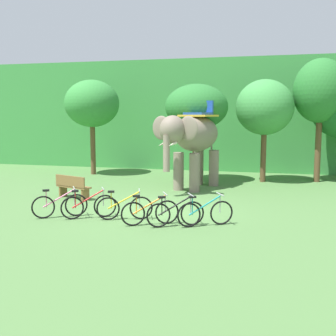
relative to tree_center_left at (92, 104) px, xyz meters
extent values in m
plane|color=#4C753D|center=(5.38, -7.24, -3.73)|extent=(80.00, 80.00, 0.00)
cube|color=#3D8E42|center=(5.38, 5.79, -0.59)|extent=(36.00, 6.00, 6.28)
cylinder|color=brown|center=(0.00, 0.00, -2.41)|extent=(0.26, 0.26, 2.64)
ellipsoid|color=#338438|center=(0.00, 0.00, 0.02)|extent=(2.86, 2.86, 2.46)
cylinder|color=brown|center=(5.75, -0.95, -2.44)|extent=(0.35, 0.35, 2.58)
ellipsoid|color=#28702D|center=(5.75, -0.95, -0.19)|extent=(2.96, 2.96, 2.13)
cylinder|color=brown|center=(8.86, -0.31, -2.55)|extent=(0.26, 0.26, 2.35)
ellipsoid|color=#3D8E42|center=(8.86, -0.31, -0.21)|extent=(2.68, 2.68, 2.58)
cylinder|color=brown|center=(11.35, 0.31, -2.26)|extent=(0.28, 0.28, 2.94)
ellipsoid|color=#28702D|center=(11.35, 0.31, 0.55)|extent=(2.50, 2.50, 2.97)
ellipsoid|color=gray|center=(6.11, -2.70, -1.38)|extent=(2.23, 3.19, 1.50)
cylinder|color=gray|center=(6.20, -3.68, -2.93)|extent=(0.44, 0.44, 1.60)
cylinder|color=gray|center=(5.46, -3.44, -2.93)|extent=(0.44, 0.44, 1.60)
cylinder|color=gray|center=(6.75, -1.97, -2.93)|extent=(0.44, 0.44, 1.60)
cylinder|color=gray|center=(6.02, -1.73, -2.93)|extent=(0.44, 0.44, 1.60)
ellipsoid|color=gray|center=(5.49, -4.60, -1.13)|extent=(1.29, 1.35, 1.10)
ellipsoid|color=gray|center=(6.13, -4.65, -1.08)|extent=(0.85, 0.41, 0.96)
ellipsoid|color=gray|center=(4.95, -4.27, -1.08)|extent=(0.85, 0.41, 0.96)
cylinder|color=gray|center=(5.35, -5.03, -2.03)|extent=(0.26, 0.26, 1.40)
cone|color=beige|center=(5.58, -5.05, -1.68)|extent=(0.29, 0.57, 0.21)
cone|color=beige|center=(5.16, -4.92, -1.68)|extent=(0.29, 0.57, 0.21)
cube|color=gold|center=(6.14, -2.61, -0.60)|extent=(1.67, 1.65, 0.08)
cube|color=#1E4799|center=(6.14, -2.61, -0.51)|extent=(1.20, 1.32, 0.10)
cube|color=#1E4799|center=(6.29, -2.13, -0.23)|extent=(0.89, 0.37, 0.56)
cylinder|color=gray|center=(6.55, -1.35, -1.83)|extent=(0.08, 0.08, 0.90)
torus|color=black|center=(2.52, -9.22, -3.37)|extent=(0.62, 0.43, 0.71)
torus|color=black|center=(3.36, -8.68, -3.37)|extent=(0.62, 0.43, 0.71)
cylinder|color=pink|center=(2.92, -8.96, -3.12)|extent=(0.84, 0.56, 0.54)
cylinder|color=pink|center=(2.61, -9.17, -3.11)|extent=(0.03, 0.03, 0.52)
cube|color=black|center=(2.61, -9.17, -2.85)|extent=(0.22, 0.19, 0.06)
cylinder|color=#9E9EA3|center=(3.32, -8.71, -3.09)|extent=(0.03, 0.03, 0.55)
cylinder|color=#9E9EA3|center=(3.32, -8.71, -2.82)|extent=(0.31, 0.45, 0.03)
torus|color=black|center=(3.44, -9.09, -3.37)|extent=(0.63, 0.41, 0.71)
torus|color=black|center=(4.29, -8.57, -3.37)|extent=(0.63, 0.41, 0.71)
cylinder|color=red|center=(3.84, -8.84, -3.12)|extent=(0.85, 0.54, 0.54)
cylinder|color=red|center=(3.52, -9.04, -3.11)|extent=(0.03, 0.03, 0.52)
cube|color=black|center=(3.52, -9.04, -2.85)|extent=(0.22, 0.19, 0.06)
cylinder|color=#9E9EA3|center=(4.25, -8.60, -3.09)|extent=(0.03, 0.03, 0.55)
cylinder|color=#9E9EA3|center=(4.25, -8.60, -2.82)|extent=(0.30, 0.46, 0.03)
torus|color=black|center=(4.53, -8.90, -3.37)|extent=(0.69, 0.29, 0.71)
torus|color=black|center=(5.47, -8.56, -3.37)|extent=(0.69, 0.29, 0.71)
cylinder|color=yellow|center=(4.97, -8.74, -3.12)|extent=(0.93, 0.37, 0.54)
cylinder|color=yellow|center=(4.62, -8.86, -3.11)|extent=(0.03, 0.03, 0.52)
cube|color=black|center=(4.62, -8.86, -2.85)|extent=(0.22, 0.16, 0.06)
cylinder|color=#9E9EA3|center=(5.42, -8.58, -3.09)|extent=(0.03, 0.03, 0.55)
cylinder|color=#9E9EA3|center=(5.42, -8.58, -2.82)|extent=(0.21, 0.50, 0.03)
torus|color=black|center=(5.48, -9.36, -3.37)|extent=(0.65, 0.37, 0.71)
torus|color=black|center=(6.37, -8.89, -3.37)|extent=(0.65, 0.37, 0.71)
cylinder|color=orange|center=(5.90, -9.14, -3.12)|extent=(0.88, 0.49, 0.54)
cylinder|color=orange|center=(5.57, -9.31, -3.11)|extent=(0.03, 0.03, 0.52)
cube|color=black|center=(5.57, -9.31, -2.85)|extent=(0.22, 0.18, 0.06)
cylinder|color=#9E9EA3|center=(6.33, -8.92, -3.09)|extent=(0.03, 0.03, 0.55)
cylinder|color=#9E9EA3|center=(6.33, -8.92, -2.82)|extent=(0.27, 0.48, 0.03)
torus|color=black|center=(6.24, -9.34, -3.37)|extent=(0.65, 0.38, 0.71)
torus|color=black|center=(7.12, -8.86, -3.37)|extent=(0.65, 0.38, 0.71)
cylinder|color=black|center=(6.66, -9.11, -3.12)|extent=(0.87, 0.50, 0.54)
cylinder|color=black|center=(6.33, -9.29, -3.11)|extent=(0.03, 0.03, 0.52)
cube|color=black|center=(6.33, -9.29, -2.85)|extent=(0.22, 0.18, 0.06)
cylinder|color=#9E9EA3|center=(7.07, -8.89, -3.09)|extent=(0.03, 0.03, 0.55)
cylinder|color=#9E9EA3|center=(7.07, -8.89, -2.82)|extent=(0.28, 0.47, 0.03)
torus|color=black|center=(7.07, -9.10, -3.37)|extent=(0.63, 0.41, 0.71)
torus|color=black|center=(7.93, -8.58, -3.37)|extent=(0.63, 0.41, 0.71)
cylinder|color=teal|center=(7.48, -8.85, -3.12)|extent=(0.85, 0.54, 0.54)
cylinder|color=teal|center=(7.15, -9.05, -3.11)|extent=(0.03, 0.03, 0.52)
cube|color=black|center=(7.15, -9.05, -2.85)|extent=(0.22, 0.19, 0.06)
cylinder|color=#9E9EA3|center=(7.88, -8.61, -3.09)|extent=(0.03, 0.03, 0.55)
cylinder|color=#9E9EA3|center=(7.88, -8.61, -2.82)|extent=(0.29, 0.46, 0.03)
cube|color=brown|center=(1.99, -6.15, -3.28)|extent=(1.55, 0.88, 0.06)
cube|color=brown|center=(1.93, -6.32, -3.04)|extent=(1.43, 0.56, 0.40)
cube|color=brown|center=(1.42, -5.95, -3.50)|extent=(0.20, 0.37, 0.45)
cube|color=brown|center=(2.55, -6.35, -3.50)|extent=(0.20, 0.37, 0.45)
camera|label=1|loc=(9.34, -20.38, -0.53)|focal=44.47mm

